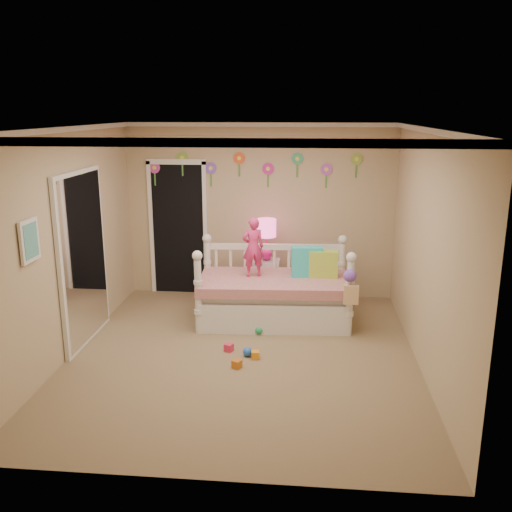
# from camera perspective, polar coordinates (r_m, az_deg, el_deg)

# --- Properties ---
(floor) EXTENTS (4.00, 4.50, 0.01)m
(floor) POSITION_cam_1_polar(r_m,az_deg,el_deg) (6.56, -1.38, -10.24)
(floor) COLOR #7F684C
(floor) RESTS_ON ground
(ceiling) EXTENTS (4.00, 4.50, 0.01)m
(ceiling) POSITION_cam_1_polar(r_m,az_deg,el_deg) (5.94, -1.54, 13.10)
(ceiling) COLOR white
(ceiling) RESTS_ON floor
(back_wall) EXTENTS (4.00, 0.01, 2.60)m
(back_wall) POSITION_cam_1_polar(r_m,az_deg,el_deg) (8.31, 0.39, 4.60)
(back_wall) COLOR tan
(back_wall) RESTS_ON floor
(left_wall) EXTENTS (0.01, 4.50, 2.60)m
(left_wall) POSITION_cam_1_polar(r_m,az_deg,el_deg) (6.66, -18.81, 1.20)
(left_wall) COLOR tan
(left_wall) RESTS_ON floor
(right_wall) EXTENTS (0.01, 4.50, 2.60)m
(right_wall) POSITION_cam_1_polar(r_m,az_deg,el_deg) (6.22, 17.17, 0.39)
(right_wall) COLOR tan
(right_wall) RESTS_ON floor
(crown_molding) EXTENTS (4.00, 4.50, 0.06)m
(crown_molding) POSITION_cam_1_polar(r_m,az_deg,el_deg) (5.94, -1.54, 12.81)
(crown_molding) COLOR white
(crown_molding) RESTS_ON ceiling
(daybed) EXTENTS (2.07, 1.19, 1.09)m
(daybed) POSITION_cam_1_polar(r_m,az_deg,el_deg) (7.42, 1.86, -2.68)
(daybed) COLOR white
(daybed) RESTS_ON floor
(pillow_turquoise) EXTENTS (0.42, 0.19, 0.41)m
(pillow_turquoise) POSITION_cam_1_polar(r_m,az_deg,el_deg) (7.41, 5.26, -0.61)
(pillow_turquoise) COLOR #29CFB9
(pillow_turquoise) RESTS_ON daybed
(pillow_lime) EXTENTS (0.38, 0.15, 0.36)m
(pillow_lime) POSITION_cam_1_polar(r_m,az_deg,el_deg) (7.41, 6.95, -0.84)
(pillow_lime) COLOR #ADD440
(pillow_lime) RESTS_ON daybed
(child) EXTENTS (0.34, 0.27, 0.80)m
(child) POSITION_cam_1_polar(r_m,az_deg,el_deg) (7.35, -0.30, 0.91)
(child) COLOR #E53478
(child) RESTS_ON daybed
(nightstand) EXTENTS (0.40, 0.31, 0.65)m
(nightstand) POSITION_cam_1_polar(r_m,az_deg,el_deg) (8.18, 1.07, -2.61)
(nightstand) COLOR white
(nightstand) RESTS_ON floor
(table_lamp) EXTENTS (0.28, 0.28, 0.61)m
(table_lamp) POSITION_cam_1_polar(r_m,az_deg,el_deg) (7.99, 1.09, 2.38)
(table_lamp) COLOR #F5208F
(table_lamp) RESTS_ON nightstand
(closet_doorway) EXTENTS (0.90, 0.04, 2.07)m
(closet_doorway) POSITION_cam_1_polar(r_m,az_deg,el_deg) (8.55, -8.01, 2.93)
(closet_doorway) COLOR black
(closet_doorway) RESTS_ON back_wall
(flower_decals) EXTENTS (3.40, 0.02, 0.50)m
(flower_decals) POSITION_cam_1_polar(r_m,az_deg,el_deg) (8.22, -0.25, 8.99)
(flower_decals) COLOR #B2668C
(flower_decals) RESTS_ON back_wall
(mirror_closet) EXTENTS (0.07, 1.30, 2.10)m
(mirror_closet) POSITION_cam_1_polar(r_m,az_deg,el_deg) (6.97, -17.36, -0.22)
(mirror_closet) COLOR white
(mirror_closet) RESTS_ON left_wall
(wall_picture) EXTENTS (0.05, 0.34, 0.42)m
(wall_picture) POSITION_cam_1_polar(r_m,az_deg,el_deg) (5.81, -22.30, 1.48)
(wall_picture) COLOR white
(wall_picture) RESTS_ON left_wall
(hanging_bag) EXTENTS (0.20, 0.16, 0.36)m
(hanging_bag) POSITION_cam_1_polar(r_m,az_deg,el_deg) (6.88, 9.61, -3.26)
(hanging_bag) COLOR beige
(hanging_bag) RESTS_ON daybed
(toy_scatter) EXTENTS (0.85, 1.33, 0.11)m
(toy_scatter) POSITION_cam_1_polar(r_m,az_deg,el_deg) (6.68, -3.34, -9.26)
(toy_scatter) COLOR #996666
(toy_scatter) RESTS_ON floor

